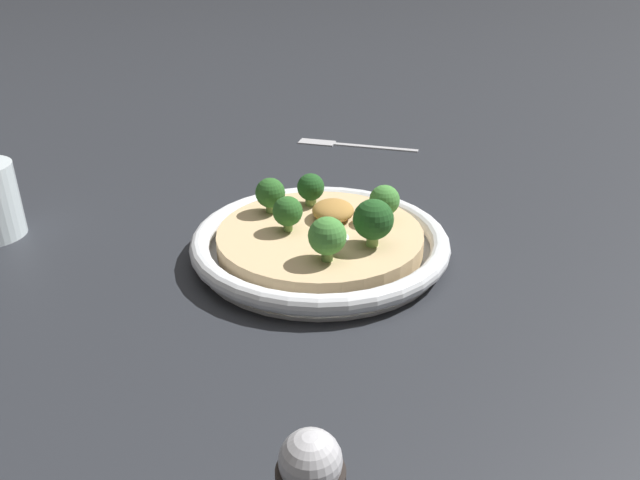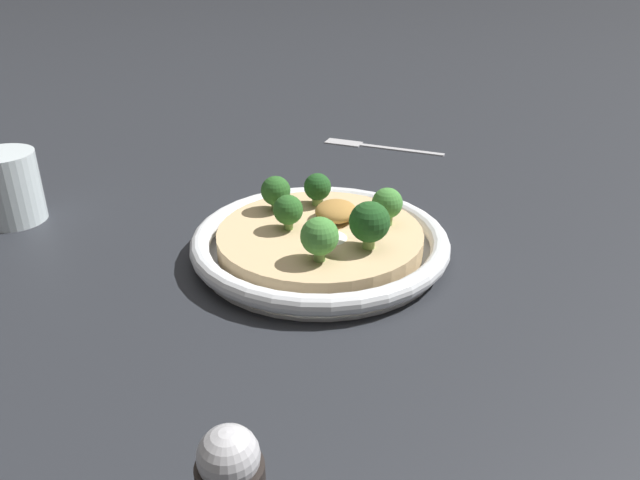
% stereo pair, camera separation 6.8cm
% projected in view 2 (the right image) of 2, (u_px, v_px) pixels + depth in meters
% --- Properties ---
extents(ground_plane, '(6.00, 6.00, 0.00)m').
position_uv_depth(ground_plane, '(320.00, 255.00, 0.69)').
color(ground_plane, '#23262B').
extents(risotto_bowl, '(0.28, 0.28, 0.03)m').
position_uv_depth(risotto_bowl, '(320.00, 242.00, 0.68)').
color(risotto_bowl, silver).
rests_on(risotto_bowl, ground_plane).
extents(cheese_sprinkle, '(0.04, 0.04, 0.01)m').
position_uv_depth(cheese_sprinkle, '(329.00, 233.00, 0.66)').
color(cheese_sprinkle, white).
rests_on(cheese_sprinkle, risotto_bowl).
extents(crispy_onion_garnish, '(0.05, 0.05, 0.02)m').
position_uv_depth(crispy_onion_garnish, '(336.00, 211.00, 0.69)').
color(crispy_onion_garnish, '#A37538').
rests_on(crispy_onion_garnish, risotto_bowl).
extents(broccoli_back, '(0.03, 0.03, 0.04)m').
position_uv_depth(broccoli_back, '(287.00, 212.00, 0.66)').
color(broccoli_back, '#759E4C').
rests_on(broccoli_back, risotto_bowl).
extents(broccoli_back_right, '(0.03, 0.03, 0.04)m').
position_uv_depth(broccoli_back_right, '(276.00, 191.00, 0.71)').
color(broccoli_back_right, '#759E4C').
rests_on(broccoli_back_right, risotto_bowl).
extents(broccoli_front, '(0.04, 0.04, 0.05)m').
position_uv_depth(broccoli_front, '(370.00, 223.00, 0.62)').
color(broccoli_front, '#84A856').
rests_on(broccoli_front, risotto_bowl).
extents(broccoli_front_left, '(0.04, 0.04, 0.05)m').
position_uv_depth(broccoli_front_left, '(320.00, 237.00, 0.60)').
color(broccoli_front_left, '#668E47').
rests_on(broccoli_front_left, risotto_bowl).
extents(broccoli_front_right, '(0.03, 0.03, 0.04)m').
position_uv_depth(broccoli_front_right, '(387.00, 204.00, 0.68)').
color(broccoli_front_right, '#759E4C').
rests_on(broccoli_front_right, risotto_bowl).
extents(broccoli_right, '(0.03, 0.03, 0.04)m').
position_uv_depth(broccoli_right, '(317.00, 188.00, 0.73)').
color(broccoli_right, '#84A856').
rests_on(broccoli_right, risotto_bowl).
extents(drinking_glass, '(0.08, 0.08, 0.09)m').
position_uv_depth(drinking_glass, '(8.00, 187.00, 0.75)').
color(drinking_glass, silver).
rests_on(drinking_glass, ground_plane).
extents(fork_utensil, '(0.07, 0.20, 0.00)m').
position_uv_depth(fork_utensil, '(371.00, 145.00, 1.03)').
color(fork_utensil, '#B7B7BC').
rests_on(fork_utensil, ground_plane).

